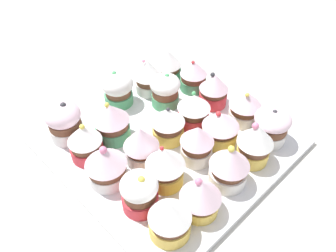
% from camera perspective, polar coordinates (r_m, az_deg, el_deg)
% --- Properties ---
extents(ground_plane, '(1.80, 1.80, 0.03)m').
position_cam_1_polar(ground_plane, '(0.64, 0.00, -3.69)').
color(ground_plane, beige).
extents(baking_tray, '(0.38, 0.38, 0.01)m').
position_cam_1_polar(baking_tray, '(0.62, 0.00, -2.38)').
color(baking_tray, silver).
rests_on(baking_tray, ground_plane).
extents(cupcake_0, '(0.06, 0.06, 0.08)m').
position_cam_1_polar(cupcake_0, '(0.62, -16.90, 0.79)').
color(cupcake_0, white).
rests_on(cupcake_0, baking_tray).
extents(cupcake_1, '(0.06, 0.06, 0.07)m').
position_cam_1_polar(cupcake_1, '(0.58, -13.62, -2.57)').
color(cupcake_1, '#D1333D').
rests_on(cupcake_1, baking_tray).
extents(cupcake_2, '(0.07, 0.07, 0.08)m').
position_cam_1_polar(cupcake_2, '(0.53, -10.04, -6.55)').
color(cupcake_2, white).
rests_on(cupcake_2, baking_tray).
extents(cupcake_3, '(0.06, 0.06, 0.07)m').
position_cam_1_polar(cupcake_3, '(0.50, -4.76, -10.91)').
color(cupcake_3, '#D1333D').
rests_on(cupcake_3, baking_tray).
extents(cupcake_4, '(0.06, 0.06, 0.07)m').
position_cam_1_polar(cupcake_4, '(0.48, 0.30, -15.08)').
color(cupcake_4, '#EFC651').
rests_on(cupcake_4, baking_tray).
extents(cupcake_5, '(0.06, 0.06, 0.08)m').
position_cam_1_polar(cupcake_5, '(0.60, -9.35, 0.76)').
color(cupcake_5, '#4C9E6B').
rests_on(cupcake_5, baking_tray).
extents(cupcake_6, '(0.06, 0.06, 0.07)m').
position_cam_1_polar(cupcake_6, '(0.56, -4.48, -3.05)').
color(cupcake_6, white).
rests_on(cupcake_6, baking_tray).
extents(cupcake_7, '(0.06, 0.06, 0.08)m').
position_cam_1_polar(cupcake_7, '(0.52, -0.46, -6.53)').
color(cupcake_7, '#EFC651').
rests_on(cupcake_7, baking_tray).
extents(cupcake_8, '(0.06, 0.06, 0.07)m').
position_cam_1_polar(cupcake_8, '(0.50, 5.45, -11.48)').
color(cupcake_8, '#EFC651').
rests_on(cupcake_8, baking_tray).
extents(cupcake_9, '(0.06, 0.06, 0.07)m').
position_cam_1_polar(cupcake_9, '(0.68, -8.63, 6.13)').
color(cupcake_9, '#4C9E6B').
rests_on(cupcake_9, baking_tray).
extents(cupcake_10, '(0.06, 0.06, 0.07)m').
position_cam_1_polar(cupcake_10, '(0.60, 0.08, 0.69)').
color(cupcake_10, '#EFC651').
rests_on(cupcake_10, baking_tray).
extents(cupcake_11, '(0.06, 0.06, 0.07)m').
position_cam_1_polar(cupcake_11, '(0.56, 4.58, -3.06)').
color(cupcake_11, white).
rests_on(cupcake_11, baking_tray).
extents(cupcake_12, '(0.06, 0.06, 0.08)m').
position_cam_1_polar(cupcake_12, '(0.54, 10.50, -6.16)').
color(cupcake_12, white).
rests_on(cupcake_12, baking_tray).
extents(cupcake_13, '(0.06, 0.06, 0.08)m').
position_cam_1_polar(cupcake_13, '(0.70, -3.34, 8.37)').
color(cupcake_13, white).
rests_on(cupcake_13, baking_tray).
extents(cupcake_14, '(0.06, 0.06, 0.07)m').
position_cam_1_polar(cupcake_14, '(0.67, -0.48, 6.03)').
color(cupcake_14, '#4C9E6B').
rests_on(cupcake_14, baking_tray).
extents(cupcake_15, '(0.06, 0.06, 0.07)m').
position_cam_1_polar(cupcake_15, '(0.62, 4.32, 2.77)').
color(cupcake_15, '#D1333D').
rests_on(cupcake_15, baking_tray).
extents(cupcake_16, '(0.06, 0.06, 0.07)m').
position_cam_1_polar(cupcake_16, '(0.60, 8.72, -0.22)').
color(cupcake_16, '#EFC651').
rests_on(cupcake_16, baking_tray).
extents(cupcake_17, '(0.06, 0.06, 0.08)m').
position_cam_1_polar(cupcake_17, '(0.57, 14.29, -2.69)').
color(cupcake_17, '#EFC651').
rests_on(cupcake_17, baking_tray).
extents(cupcake_18, '(0.06, 0.06, 0.07)m').
position_cam_1_polar(cupcake_18, '(0.74, -0.16, 10.27)').
color(cupcake_18, '#4C9E6B').
rests_on(cupcake_18, baking_tray).
extents(cupcake_19, '(0.06, 0.06, 0.07)m').
position_cam_1_polar(cupcake_19, '(0.71, 4.26, 8.45)').
color(cupcake_19, '#4C9E6B').
rests_on(cupcake_19, baking_tray).
extents(cupcake_20, '(0.06, 0.06, 0.07)m').
position_cam_1_polar(cupcake_20, '(0.67, 7.62, 6.07)').
color(cupcake_20, '#D1333D').
rests_on(cupcake_20, baking_tray).
extents(cupcake_21, '(0.06, 0.06, 0.07)m').
position_cam_1_polar(cupcake_21, '(0.64, 12.70, 3.20)').
color(cupcake_21, white).
rests_on(cupcake_21, baking_tray).
extents(cupcake_22, '(0.06, 0.06, 0.07)m').
position_cam_1_polar(cupcake_22, '(0.62, 16.81, 0.05)').
color(cupcake_22, white).
rests_on(cupcake_22, baking_tray).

